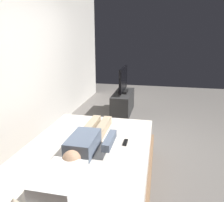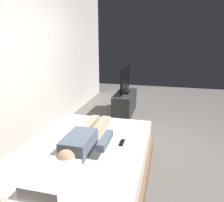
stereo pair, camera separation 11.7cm
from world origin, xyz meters
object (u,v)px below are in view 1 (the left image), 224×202
bed (88,168)px  remote (125,142)px  tv (123,80)px  person (88,139)px  pillow (60,179)px  tv_stand (123,103)px

bed → remote: (0.18, -0.42, 0.29)m
bed → tv: bearing=0.6°
person → remote: 0.44m
bed → pillow: bearing=180.0°
bed → tv_stand: size_ratio=1.84×
pillow → remote: 0.97m
person → tv: 2.70m
tv_stand → tv: bearing=180.0°
pillow → remote: pillow is taller
pillow → tv: 3.42m
bed → person: size_ratio=1.61×
person → tv_stand: (2.70, 0.04, -0.37)m
tv_stand → person: bearing=-179.1°
pillow → tv_stand: size_ratio=0.44×
person → tv_stand: size_ratio=1.15×
bed → person: 0.36m
pillow → tv_stand: (3.42, 0.03, -0.35)m
bed → person: (0.03, -0.01, 0.36)m
remote → tv_stand: size_ratio=0.14×
pillow → remote: (0.87, -0.42, -0.05)m
tv → pillow: bearing=-179.5°
person → remote: (0.15, -0.40, -0.07)m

